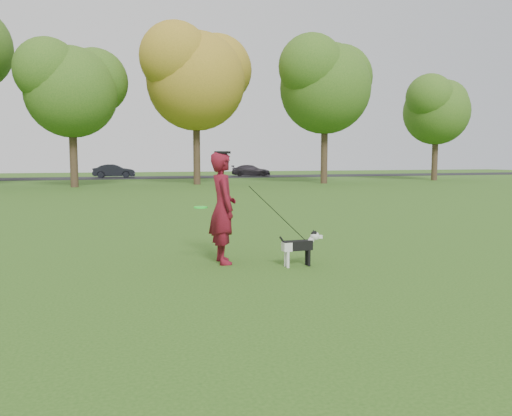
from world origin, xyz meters
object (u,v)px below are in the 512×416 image
object	(u,v)px
dog	(301,244)
car_mid	(114,171)
man	(223,208)
car_right	(251,171)

from	to	relation	value
dog	car_mid	size ratio (longest dim) A/B	0.21
car_mid	dog	bearing A→B (deg)	-171.56
man	dog	bearing A→B (deg)	-118.94
car_mid	man	bearing A→B (deg)	-173.23
dog	car_mid	distance (m)	40.26
dog	man	bearing A→B (deg)	150.88
man	car_right	distance (m)	41.60
car_right	dog	bearing A→B (deg)	-179.37
man	car_mid	size ratio (longest dim) A/B	0.51
dog	car_right	bearing A→B (deg)	73.88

